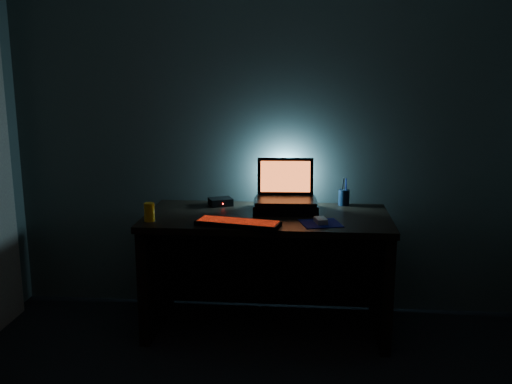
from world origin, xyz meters
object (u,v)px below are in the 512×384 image
(laptop, at_px, (285,191))
(juice_glass, at_px, (149,212))
(keyboard, at_px, (238,223))
(pen_cup, at_px, (344,197))
(mouse, at_px, (321,221))
(router, at_px, (221,202))

(laptop, height_order, juice_glass, laptop)
(keyboard, xyz_separation_m, juice_glass, (-0.53, 0.05, 0.04))
(keyboard, height_order, pen_cup, pen_cup)
(laptop, distance_m, juice_glass, 0.87)
(mouse, distance_m, router, 0.76)
(mouse, bearing_deg, pen_cup, 56.39)
(pen_cup, xyz_separation_m, router, (-0.81, -0.08, -0.03))
(keyboard, distance_m, router, 0.51)
(pen_cup, bearing_deg, mouse, -108.78)
(mouse, xyz_separation_m, router, (-0.65, 0.40, 0.01))
(laptop, bearing_deg, keyboard, -124.28)
(laptop, height_order, mouse, laptop)
(mouse, xyz_separation_m, juice_glass, (-1.00, -0.03, 0.04))
(keyboard, distance_m, pen_cup, 0.85)
(keyboard, relative_size, router, 2.81)
(keyboard, xyz_separation_m, pen_cup, (0.63, 0.56, 0.04))
(laptop, height_order, pen_cup, laptop)
(juice_glass, distance_m, router, 0.56)
(juice_glass, relative_size, router, 0.61)
(juice_glass, bearing_deg, mouse, 1.57)
(laptop, height_order, keyboard, laptop)
(pen_cup, distance_m, juice_glass, 1.27)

